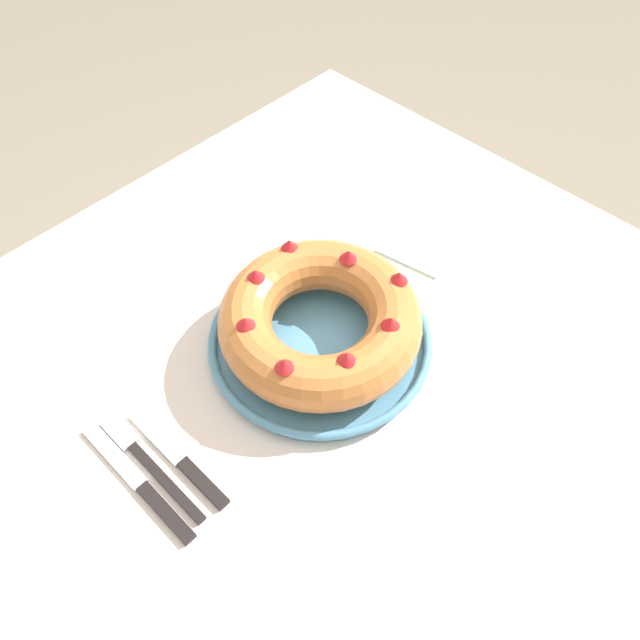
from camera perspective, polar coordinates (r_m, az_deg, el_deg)
The scene contains 8 objects.
ground_plane at distance 1.55m, azimuth 0.12°, elevation -20.38°, with size 8.00×8.00×0.00m, color gray.
dining_table at distance 0.94m, azimuth 0.18°, elevation -8.22°, with size 1.11×1.02×0.77m.
serving_dish at distance 0.86m, azimuth 0.00°, elevation -1.93°, with size 0.31×0.31×0.02m.
bundt_cake at distance 0.82m, azimuth -0.00°, elevation 0.02°, with size 0.27×0.27×0.09m.
fork at distance 0.81m, azimuth -15.72°, elevation -12.18°, with size 0.02×0.19×0.01m.
serving_knife at distance 0.79m, azimuth -15.81°, elevation -14.57°, with size 0.02×0.21×0.01m.
cake_knife at distance 0.80m, azimuth -12.36°, elevation -12.67°, with size 0.02×0.18×0.01m.
napkin at distance 1.02m, azimuth 9.78°, elevation 7.63°, with size 0.15×0.11×0.00m, color #B2D1B7.
Camera 1 is at (-0.34, -0.32, 1.48)m, focal length 35.00 mm.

